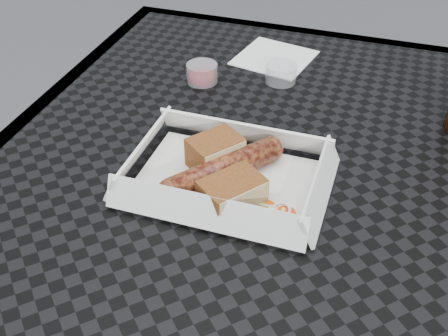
{
  "coord_description": "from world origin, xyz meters",
  "views": [
    {
      "loc": [
        0.11,
        -0.6,
        1.2
      ],
      "look_at": [
        -0.06,
        -0.1,
        0.78
      ],
      "focal_mm": 45.0,
      "sensor_mm": 36.0,
      "label": 1
    }
  ],
  "objects": [
    {
      "name": "veg_garnish",
      "position": [
        0.01,
        -0.14,
        0.75
      ],
      "size": [
        0.03,
        0.03,
        0.0
      ],
      "color": "#F4430A",
      "rests_on": "food_tray"
    },
    {
      "name": "napkin",
      "position": [
        -0.09,
        0.26,
        0.75
      ],
      "size": [
        0.14,
        0.14,
        0.0
      ],
      "primitive_type": "cube",
      "rotation": [
        0.0,
        0.0,
        -0.2
      ],
      "color": "white",
      "rests_on": "patio_table"
    },
    {
      "name": "bratwurst",
      "position": [
        -0.06,
        -0.09,
        0.77
      ],
      "size": [
        0.12,
        0.15,
        0.03
      ],
      "rotation": [
        0.0,
        0.0,
        0.92
      ],
      "color": "brown",
      "rests_on": "food_tray"
    },
    {
      "name": "bread_near",
      "position": [
        -0.08,
        -0.06,
        0.77
      ],
      "size": [
        0.08,
        0.08,
        0.04
      ],
      "primitive_type": "cube",
      "rotation": [
        0.0,
        0.0,
        0.92
      ],
      "color": "brown",
      "rests_on": "food_tray"
    },
    {
      "name": "bread_far",
      "position": [
        -0.04,
        -0.13,
        0.77
      ],
      "size": [
        0.08,
        0.09,
        0.04
      ],
      "primitive_type": "cube",
      "rotation": [
        0.0,
        0.0,
        0.92
      ],
      "color": "brown",
      "rests_on": "food_tray"
    },
    {
      "name": "condiment_cup_empty",
      "position": [
        -0.06,
        0.18,
        0.76
      ],
      "size": [
        0.05,
        0.05,
        0.03
      ],
      "primitive_type": "cylinder",
      "color": "silver",
      "rests_on": "patio_table"
    },
    {
      "name": "patio_table",
      "position": [
        0.0,
        0.0,
        0.67
      ],
      "size": [
        0.8,
        0.8,
        0.74
      ],
      "color": "black",
      "rests_on": "ground"
    },
    {
      "name": "food_tray",
      "position": [
        -0.06,
        -0.09,
        0.75
      ],
      "size": [
        0.22,
        0.15,
        0.0
      ],
      "primitive_type": "cube",
      "color": "white",
      "rests_on": "patio_table"
    },
    {
      "name": "condiment_cup_sauce",
      "position": [
        -0.18,
        0.14,
        0.76
      ],
      "size": [
        0.05,
        0.05,
        0.03
      ],
      "primitive_type": "cylinder",
      "color": "maroon",
      "rests_on": "patio_table"
    }
  ]
}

